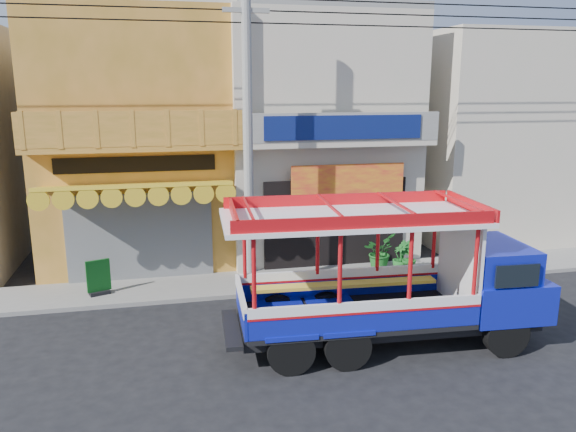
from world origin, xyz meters
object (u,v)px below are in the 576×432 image
(songthaew_truck, at_px, (410,277))
(potted_plant_a, at_px, (379,251))
(potted_plant_b, at_px, (407,258))
(potted_plant_c, at_px, (401,257))
(green_sign, at_px, (99,280))
(utility_pole, at_px, (253,113))

(songthaew_truck, distance_m, potted_plant_a, 5.12)
(potted_plant_b, bearing_deg, potted_plant_c, -2.52)
(songthaew_truck, relative_size, green_sign, 7.29)
(green_sign, xyz_separation_m, potted_plant_c, (8.90, 0.03, 0.04))
(green_sign, bearing_deg, potted_plant_c, 0.22)
(potted_plant_a, height_order, potted_plant_c, potted_plant_a)
(potted_plant_b, relative_size, potted_plant_c, 1.09)
(songthaew_truck, bearing_deg, potted_plant_b, 65.91)
(songthaew_truck, xyz_separation_m, green_sign, (-7.13, 4.42, -1.06))
(green_sign, relative_size, potted_plant_a, 0.89)
(utility_pole, xyz_separation_m, potted_plant_b, (4.77, 0.39, -4.42))
(potted_plant_b, bearing_deg, utility_pole, 54.26)
(potted_plant_c, bearing_deg, potted_plant_b, 34.29)
(songthaew_truck, xyz_separation_m, potted_plant_b, (1.91, 4.27, -0.98))
(utility_pole, height_order, potted_plant_c, utility_pole)
(potted_plant_a, height_order, potted_plant_b, potted_plant_a)
(utility_pole, distance_m, potted_plant_b, 6.51)
(potted_plant_a, relative_size, potted_plant_b, 1.12)
(songthaew_truck, relative_size, potted_plant_a, 6.48)
(utility_pole, xyz_separation_m, songthaew_truck, (2.86, -3.88, -3.44))
(utility_pole, height_order, green_sign, utility_pole)
(potted_plant_a, relative_size, potted_plant_c, 1.22)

